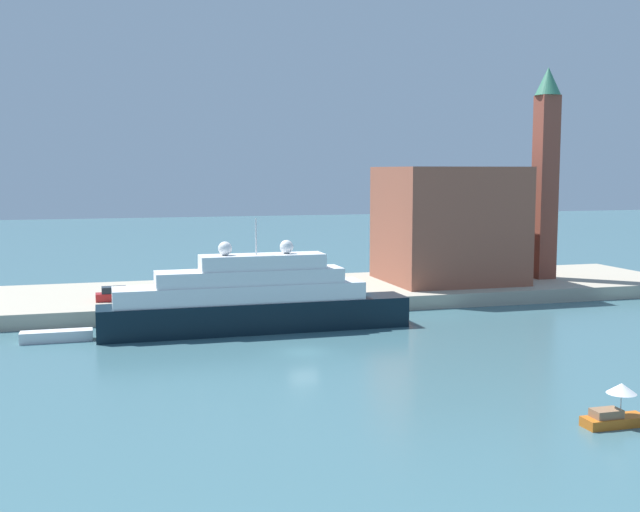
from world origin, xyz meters
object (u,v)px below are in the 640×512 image
object	(u,v)px
large_yacht	(253,301)
mooring_bollard	(332,294)
bell_tower	(546,166)
person_figure	(158,294)
small_motorboat	(616,410)
work_barge	(57,336)
harbor_building	(448,224)
parked_car	(115,295)

from	to	relation	value
large_yacht	mooring_bollard	size ratio (longest dim) A/B	37.14
bell_tower	person_figure	bearing A→B (deg)	-174.29
small_motorboat	mooring_bollard	world-z (taller)	small_motorboat
large_yacht	small_motorboat	bearing A→B (deg)	-65.00
work_barge	mooring_bollard	xyz separation A→B (m)	(28.31, 7.14, 1.51)
harbor_building	person_figure	distance (m)	37.29
small_motorboat	parked_car	size ratio (longest dim) A/B	0.95
parked_car	mooring_bollard	world-z (taller)	parked_car
large_yacht	harbor_building	size ratio (longest dim) A/B	1.90
work_barge	bell_tower	size ratio (longest dim) A/B	0.24
small_motorboat	person_figure	bearing A→B (deg)	118.38
parked_car	bell_tower	bearing A→B (deg)	3.45
large_yacht	person_figure	world-z (taller)	large_yacht
parked_car	person_figure	distance (m)	4.72
mooring_bollard	bell_tower	bearing A→B (deg)	14.27
bell_tower	parked_car	world-z (taller)	bell_tower
work_barge	harbor_building	bearing A→B (deg)	18.98
large_yacht	bell_tower	distance (m)	45.76
small_motorboat	person_figure	world-z (taller)	person_figure
work_barge	parked_car	bearing A→B (deg)	64.99
bell_tower	person_figure	xyz separation A→B (m)	(-49.25, -4.92, -13.55)
bell_tower	parked_car	bearing A→B (deg)	-176.55
mooring_bollard	harbor_building	bearing A→B (deg)	26.08
work_barge	bell_tower	distance (m)	62.94
small_motorboat	person_figure	distance (m)	50.36
small_motorboat	work_barge	xyz separation A→B (m)	(-33.81, 34.24, -0.54)
mooring_bollard	work_barge	bearing A→B (deg)	-165.85
small_motorboat	harbor_building	size ratio (longest dim) A/B	0.26
bell_tower	harbor_building	bearing A→B (deg)	176.03
harbor_building	person_figure	size ratio (longest dim) A/B	8.81
harbor_building	mooring_bollard	xyz separation A→B (m)	(-17.85, -8.74, -6.76)
work_barge	bell_tower	bearing A→B (deg)	14.21
parked_car	work_barge	bearing A→B (deg)	-115.01
work_barge	person_figure	distance (m)	14.23
harbor_building	work_barge	bearing A→B (deg)	-161.02
harbor_building	bell_tower	xyz separation A→B (m)	(12.97, -0.90, 7.23)
small_motorboat	mooring_bollard	distance (m)	41.75
harbor_building	parked_car	size ratio (longest dim) A/B	3.74
small_motorboat	mooring_bollard	size ratio (longest dim) A/B	4.99
small_motorboat	bell_tower	xyz separation A→B (m)	(25.32, 49.22, 14.95)
harbor_building	large_yacht	bearing A→B (deg)	-149.88
mooring_bollard	large_yacht	bearing A→B (deg)	-143.58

